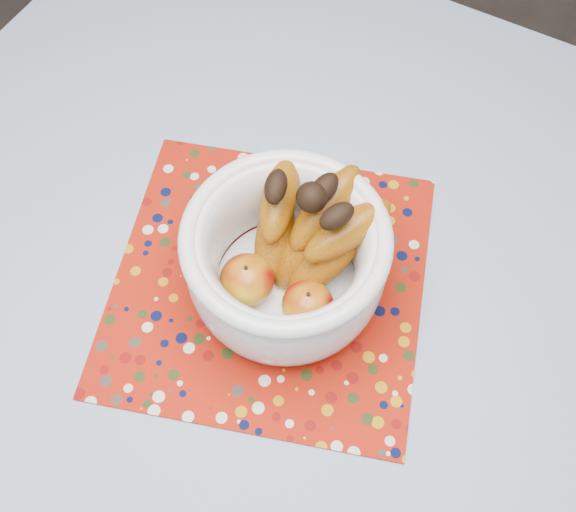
{
  "coord_description": "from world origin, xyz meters",
  "views": [
    {
      "loc": [
        0.18,
        -0.3,
        1.57
      ],
      "look_at": [
        -0.01,
        0.04,
        0.85
      ],
      "focal_mm": 42.0,
      "sensor_mm": 36.0,
      "label": 1
    }
  ],
  "objects": [
    {
      "name": "fruit_bowl",
      "position": [
        -0.0,
        0.05,
        0.85
      ],
      "size": [
        0.26,
        0.26,
        0.2
      ],
      "color": "silver",
      "rests_on": "placemat"
    },
    {
      "name": "tablecloth",
      "position": [
        0.0,
        0.0,
        0.76
      ],
      "size": [
        1.32,
        1.32,
        0.01
      ],
      "primitive_type": "cube",
      "color": "slate",
      "rests_on": "table"
    },
    {
      "name": "placemat",
      "position": [
        -0.03,
        0.04,
        0.76
      ],
      "size": [
        0.51,
        0.51,
        0.0
      ],
      "primitive_type": "cube",
      "rotation": [
        0.0,
        0.0,
        0.31
      ],
      "color": "#951608",
      "rests_on": "tablecloth"
    },
    {
      "name": "table",
      "position": [
        0.0,
        0.0,
        0.67
      ],
      "size": [
        1.2,
        1.2,
        0.75
      ],
      "color": "brown",
      "rests_on": "ground"
    }
  ]
}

